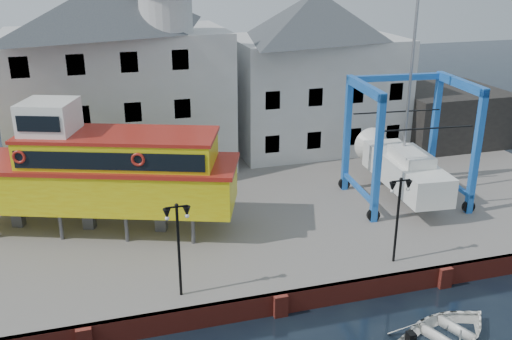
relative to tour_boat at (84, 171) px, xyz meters
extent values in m
plane|color=black|center=(7.53, -8.82, -4.20)|extent=(140.00, 140.00, 0.00)
cube|color=slate|center=(7.53, 2.18, -3.70)|extent=(44.00, 22.00, 1.00)
cube|color=maroon|center=(7.53, -8.70, -3.70)|extent=(44.00, 0.25, 1.00)
cube|color=maroon|center=(-0.47, -8.87, -3.70)|extent=(0.60, 0.36, 1.00)
cube|color=maroon|center=(7.53, -8.87, -3.70)|extent=(0.60, 0.36, 1.00)
cube|color=maroon|center=(15.53, -8.87, -3.70)|extent=(0.60, 0.36, 1.00)
cube|color=beige|center=(2.53, 9.68, 1.30)|extent=(14.00, 8.00, 9.00)
pyramid|color=#363C42|center=(2.53, 9.68, 7.40)|extent=(14.00, 8.00, 3.20)
cube|color=black|center=(-2.97, 5.72, -1.60)|extent=(1.00, 0.08, 1.20)
cube|color=black|center=(0.03, 5.72, -1.60)|extent=(1.00, 0.08, 1.20)
cube|color=black|center=(3.03, 5.72, -1.60)|extent=(1.00, 0.08, 1.20)
cube|color=black|center=(6.03, 5.72, -1.60)|extent=(1.00, 0.08, 1.20)
cube|color=black|center=(-2.97, 5.72, 1.40)|extent=(1.00, 0.08, 1.20)
cube|color=black|center=(0.03, 5.72, 1.40)|extent=(1.00, 0.08, 1.20)
cube|color=black|center=(3.03, 5.72, 1.40)|extent=(1.00, 0.08, 1.20)
cube|color=black|center=(6.03, 5.72, 1.40)|extent=(1.00, 0.08, 1.20)
cube|color=black|center=(-2.97, 5.72, 4.40)|extent=(1.00, 0.08, 1.20)
cube|color=black|center=(0.03, 5.72, 4.40)|extent=(1.00, 0.08, 1.20)
cube|color=black|center=(3.03, 5.72, 4.40)|extent=(1.00, 0.08, 1.20)
cube|color=black|center=(6.03, 5.72, 4.40)|extent=(1.00, 0.08, 1.20)
cylinder|color=beige|center=(5.53, 7.28, 7.00)|extent=(3.20, 3.20, 2.40)
cube|color=beige|center=(16.53, 10.18, 0.80)|extent=(12.00, 8.00, 8.00)
pyramid|color=#363C42|center=(16.53, 10.18, 6.40)|extent=(12.00, 8.00, 3.20)
cube|color=black|center=(12.03, 6.22, -1.60)|extent=(1.00, 0.08, 1.20)
cube|color=black|center=(15.03, 6.22, -1.60)|extent=(1.00, 0.08, 1.20)
cube|color=black|center=(18.03, 6.22, -1.60)|extent=(1.00, 0.08, 1.20)
cube|color=black|center=(21.03, 6.22, -1.60)|extent=(1.00, 0.08, 1.20)
cube|color=black|center=(12.03, 6.22, 1.40)|extent=(1.00, 0.08, 1.20)
cube|color=black|center=(15.03, 6.22, 1.40)|extent=(1.00, 0.08, 1.20)
cube|color=black|center=(18.03, 6.22, 1.40)|extent=(1.00, 0.08, 1.20)
cube|color=black|center=(21.03, 6.22, 1.40)|extent=(1.00, 0.08, 1.20)
cube|color=black|center=(26.53, 8.18, -1.20)|extent=(8.00, 7.00, 4.00)
cylinder|color=black|center=(3.53, -7.62, -1.20)|extent=(0.12, 0.12, 4.00)
cube|color=black|center=(3.53, -7.62, 0.85)|extent=(0.90, 0.06, 0.06)
sphere|color=black|center=(3.53, -7.62, 0.92)|extent=(0.16, 0.16, 0.16)
cone|color=black|center=(3.13, -7.62, 0.58)|extent=(0.32, 0.32, 0.45)
sphere|color=white|center=(3.13, -7.62, 0.40)|extent=(0.18, 0.18, 0.18)
cone|color=black|center=(3.93, -7.62, 0.58)|extent=(0.32, 0.32, 0.45)
sphere|color=white|center=(3.93, -7.62, 0.40)|extent=(0.18, 0.18, 0.18)
cylinder|color=black|center=(13.53, -7.62, -1.20)|extent=(0.12, 0.12, 4.00)
cube|color=black|center=(13.53, -7.62, 0.85)|extent=(0.90, 0.06, 0.06)
sphere|color=black|center=(13.53, -7.62, 0.92)|extent=(0.16, 0.16, 0.16)
cone|color=black|center=(13.13, -7.62, 0.58)|extent=(0.32, 0.32, 0.45)
sphere|color=white|center=(13.13, -7.62, 0.40)|extent=(0.18, 0.18, 0.18)
cone|color=black|center=(13.93, -7.62, 0.58)|extent=(0.32, 0.32, 0.45)
sphere|color=white|center=(13.93, -7.62, 0.40)|extent=(0.18, 0.18, 0.18)
cylinder|color=#59595E|center=(-3.61, 2.74, -2.49)|extent=(0.26, 0.26, 1.43)
cylinder|color=#59595E|center=(-1.39, -0.91, -2.49)|extent=(0.26, 0.26, 1.43)
cylinder|color=#59595E|center=(-0.47, 1.60, -2.49)|extent=(0.26, 0.26, 1.43)
cylinder|color=#59595E|center=(1.74, -2.06, -2.49)|extent=(0.26, 0.26, 1.43)
cylinder|color=#59595E|center=(2.66, 0.45, -2.49)|extent=(0.26, 0.26, 1.43)
cylinder|color=#59595E|center=(4.88, -3.21, -2.49)|extent=(0.26, 0.26, 1.43)
cylinder|color=#59595E|center=(5.80, -0.70, -2.49)|extent=(0.26, 0.26, 1.43)
cube|color=#59595E|center=(-3.62, 1.33, -2.49)|extent=(0.70, 0.64, 1.43)
cube|color=#59595E|center=(-0.04, 0.01, -2.49)|extent=(0.70, 0.64, 1.43)
cube|color=#59595E|center=(3.55, -1.30, -2.49)|extent=(0.70, 0.64, 1.43)
cube|color=#D1B509|center=(0.86, -0.31, -0.72)|extent=(13.79, 7.99, 2.10)
cube|color=#A22117|center=(0.86, -0.31, 0.42)|extent=(14.11, 8.24, 0.21)
cube|color=#D1B509|center=(1.76, -0.64, 1.09)|extent=(10.07, 6.32, 1.53)
cube|color=black|center=(1.19, -2.19, 1.14)|extent=(8.62, 3.20, 0.86)
cube|color=black|center=(2.32, 0.91, 1.14)|extent=(8.62, 3.20, 0.86)
cube|color=#A22117|center=(1.76, -0.64, 1.94)|extent=(10.28, 6.48, 0.17)
cube|color=white|center=(-1.38, 0.51, 2.72)|extent=(3.18, 3.18, 1.74)
cube|color=black|center=(-1.82, -0.69, 2.80)|extent=(1.98, 0.77, 0.76)
torus|color=#A22117|center=(-2.86, -0.76, 1.28)|extent=(0.67, 0.35, 0.67)
torus|color=#A22117|center=(2.51, -2.73, 1.28)|extent=(0.67, 0.35, 0.67)
cube|color=#174EA8|center=(14.63, -3.45, 0.28)|extent=(0.38, 0.38, 6.96)
cylinder|color=black|center=(14.63, -3.45, -2.85)|extent=(0.71, 0.31, 0.70)
cube|color=#174EA8|center=(15.03, 1.15, 0.28)|extent=(0.38, 0.38, 6.96)
cylinder|color=black|center=(15.03, 1.15, -2.85)|extent=(0.71, 0.31, 0.70)
cube|color=#174EA8|center=(20.22, -3.94, 0.28)|extent=(0.38, 0.38, 6.96)
cylinder|color=black|center=(20.22, -3.94, -2.85)|extent=(0.71, 0.31, 0.70)
cube|color=#174EA8|center=(20.63, 0.66, 0.28)|extent=(0.38, 0.38, 6.96)
cylinder|color=black|center=(20.63, 0.66, -2.85)|extent=(0.71, 0.31, 0.70)
cube|color=#174EA8|center=(14.83, -1.15, 3.58)|extent=(0.78, 4.98, 0.49)
cube|color=#174EA8|center=(14.83, -1.15, -2.21)|extent=(0.68, 4.97, 0.21)
cube|color=#174EA8|center=(20.42, -1.64, 3.58)|extent=(0.78, 4.98, 0.49)
cube|color=#174EA8|center=(20.42, -1.64, -2.21)|extent=(0.68, 4.97, 0.21)
cube|color=#174EA8|center=(17.83, 0.91, 3.58)|extent=(5.97, 0.87, 0.35)
cube|color=white|center=(17.63, -1.39, -1.41)|extent=(2.93, 7.62, 1.59)
cone|color=white|center=(18.02, 3.01, -1.41)|extent=(2.42, 1.79, 2.29)
cube|color=#59595E|center=(17.63, -1.39, -2.56)|extent=(0.40, 1.80, 0.70)
cube|color=white|center=(17.58, -1.89, -0.32)|extent=(1.85, 3.11, 0.60)
cylinder|color=#99999E|center=(17.67, -0.90, 4.85)|extent=(0.17, 0.17, 10.93)
cube|color=black|center=(17.47, -3.18, 1.67)|extent=(5.35, 0.59, 0.05)
cube|color=black|center=(17.78, 0.39, 1.67)|extent=(5.35, 0.59, 0.05)
camera|label=1|loc=(0.72, -28.33, 10.14)|focal=40.00mm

